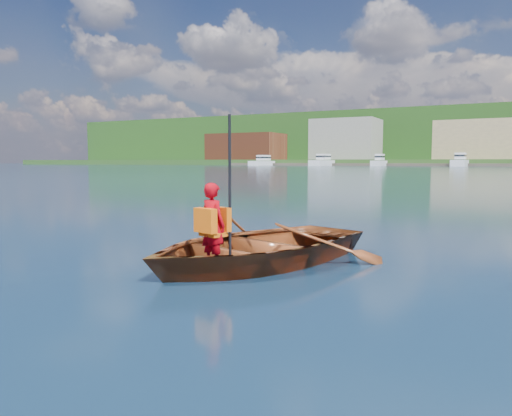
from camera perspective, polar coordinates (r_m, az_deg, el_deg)
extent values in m
plane|color=#0E1E3D|center=(7.10, -1.77, -6.20)|extent=(600.00, 600.00, 0.00)
imported|color=brown|center=(6.99, -0.03, -4.44)|extent=(3.63, 4.32, 0.76)
imported|color=#A4020D|center=(6.22, -4.95, -1.98)|extent=(0.45, 0.36, 1.06)
cube|color=orange|center=(6.14, -5.81, -1.43)|extent=(0.35, 0.20, 0.30)
cube|color=orange|center=(6.29, -4.11, -1.25)|extent=(0.35, 0.18, 0.30)
cube|color=orange|center=(6.24, -4.94, -2.98)|extent=(0.35, 0.30, 0.05)
cylinder|color=black|center=(6.17, -3.01, 1.86)|extent=(0.05, 0.05, 1.89)
cube|color=#325826|center=(196.10, 26.60, 4.68)|extent=(400.00, 80.00, 2.00)
cube|color=#2A4921|center=(246.28, 26.90, 7.02)|extent=(400.00, 100.00, 22.00)
cube|color=#4F4539|center=(154.48, 23.41, 4.55)|extent=(160.05, 7.97, 0.80)
cube|color=maroon|center=(194.99, -1.15, 7.00)|extent=(28.00, 16.00, 10.00)
cube|color=#9B968E|center=(179.37, 10.24, 7.70)|extent=(22.00, 16.00, 14.00)
cube|color=tan|center=(171.40, 24.87, 7.07)|extent=(30.00, 16.00, 12.00)
cube|color=white|center=(167.05, 0.67, 5.11)|extent=(3.64, 12.99, 1.67)
cube|color=white|center=(168.21, 0.87, 5.76)|extent=(2.55, 5.84, 1.80)
cube|color=black|center=(168.21, 0.87, 5.79)|extent=(2.62, 6.10, 0.50)
cube|color=white|center=(158.62, 7.54, 5.09)|extent=(3.88, 13.86, 1.94)
cube|color=white|center=(159.92, 7.72, 5.83)|extent=(2.72, 6.24, 1.80)
cube|color=black|center=(159.92, 7.72, 5.86)|extent=(2.79, 6.51, 0.50)
cube|color=white|center=(153.43, 13.86, 4.95)|extent=(2.75, 9.83, 1.79)
cube|color=white|center=(154.39, 13.96, 5.68)|extent=(1.93, 4.42, 1.80)
cube|color=black|center=(154.39, 13.96, 5.72)|extent=(1.98, 4.62, 0.50)
cube|color=white|center=(149.71, 22.25, 4.73)|extent=(3.71, 13.23, 1.99)
cube|color=white|center=(151.04, 22.33, 5.52)|extent=(2.59, 5.96, 1.80)
cube|color=black|center=(151.04, 22.33, 5.56)|extent=(2.67, 6.22, 0.50)
cylinder|color=#382314|center=(271.39, -2.87, 7.39)|extent=(0.80, 0.80, 2.91)
sphere|color=#24581C|center=(271.56, -2.87, 8.21)|extent=(5.43, 5.43, 5.43)
cylinder|color=#382314|center=(246.16, -5.77, 6.36)|extent=(0.80, 0.80, 3.69)
sphere|color=#24581C|center=(246.30, -5.78, 7.50)|extent=(6.88, 6.88, 6.88)
cylinder|color=#382314|center=(274.73, -1.76, 7.59)|extent=(0.80, 0.80, 2.78)
sphere|color=#24581C|center=(274.90, -1.76, 8.36)|extent=(5.19, 5.19, 5.19)
cylinder|color=#382314|center=(242.55, -3.20, 6.42)|extent=(0.80, 0.80, 2.88)
sphere|color=#24581C|center=(242.65, -3.21, 7.33)|extent=(5.37, 5.37, 5.37)
cylinder|color=#382314|center=(239.54, -0.38, 6.73)|extent=(0.80, 0.80, 4.04)
sphere|color=#24581C|center=(239.73, -0.38, 8.02)|extent=(7.54, 7.54, 7.54)
cylinder|color=#382314|center=(272.42, 6.98, 8.34)|extent=(0.80, 0.80, 3.99)
sphere|color=#24581C|center=(272.75, 7.00, 9.45)|extent=(7.45, 7.45, 7.45)
cylinder|color=#382314|center=(287.53, -0.73, 8.14)|extent=(0.80, 0.80, 3.84)
sphere|color=#24581C|center=(287.83, -0.73, 9.15)|extent=(7.16, 7.16, 7.16)
cylinder|color=#382314|center=(259.16, 3.48, 7.71)|extent=(0.80, 0.80, 3.93)
sphere|color=#24581C|center=(259.43, 3.49, 8.86)|extent=(7.33, 7.33, 7.33)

